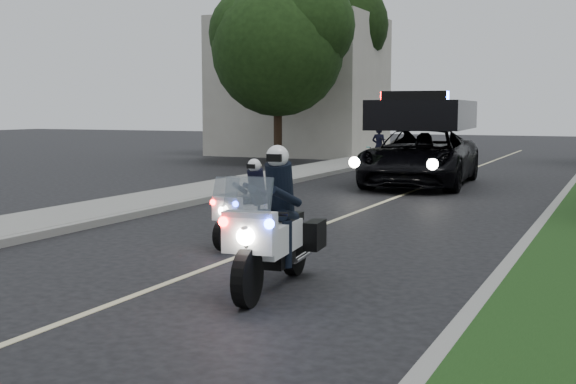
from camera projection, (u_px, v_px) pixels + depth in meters
name	position (u px, v px, depth m)	size (l,w,h in m)	color
ground	(203.00, 270.00, 10.85)	(120.00, 120.00, 0.00)	black
curb_right	(559.00, 202.00, 18.16)	(0.20, 60.00, 0.15)	gray
curb_left	(261.00, 187.00, 21.57)	(0.20, 60.00, 0.15)	gray
sidewalk_left	(229.00, 186.00, 22.03)	(2.00, 60.00, 0.16)	gray
building_far	(299.00, 87.00, 38.09)	(8.00, 6.00, 7.00)	#A8A396
lane_marking	(397.00, 197.00, 19.87)	(0.12, 50.00, 0.01)	#BFB78C
police_moto_left	(251.00, 244.00, 12.90)	(0.62, 1.76, 1.50)	silver
police_moto_right	(274.00, 289.00, 9.69)	(0.78, 2.22, 1.89)	silver
police_suv	(420.00, 185.00, 22.96)	(2.94, 6.35, 3.09)	black
bicycle	(379.00, 172.00, 27.73)	(0.65, 1.86, 0.98)	black
cyclist	(379.00, 172.00, 27.73)	(0.55, 0.37, 1.53)	black
tree_left_near	(278.00, 164.00, 32.05)	(5.67, 5.67, 9.45)	#1B3712
tree_left_far	(315.00, 155.00, 38.45)	(6.39, 6.39, 10.65)	black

